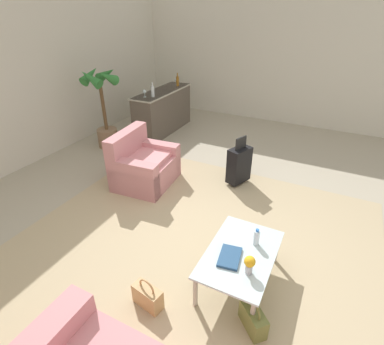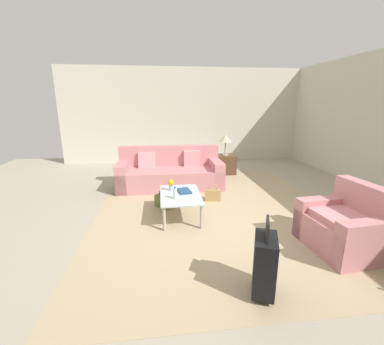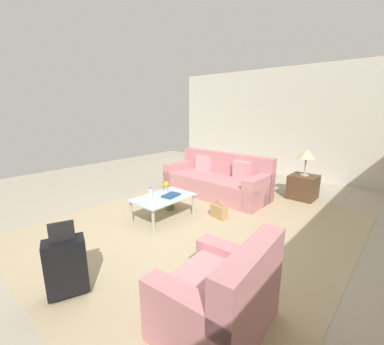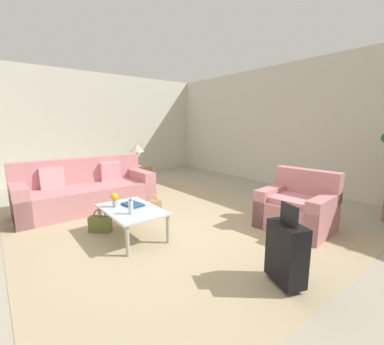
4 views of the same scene
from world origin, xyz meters
The scene contains 14 objects.
ground_plane centered at (0.00, 0.00, 0.00)m, with size 12.00×12.00×0.00m, color #A89E89.
wall_left centered at (-5.06, 0.00, 1.55)m, with size 0.12×8.00×3.10m, color beige.
area_rug centered at (-0.60, 0.20, 0.00)m, with size 5.20×4.40×0.01m, color tan.
couch centered at (-2.21, -0.60, 0.31)m, with size 1.00×2.43×0.95m.
armchair centered at (0.89, 1.67, 0.31)m, with size 1.06×0.93×0.90m.
coffee_table centered at (-0.40, -0.50, 0.37)m, with size 1.07×0.69×0.43m.
water_bottle centered at (-0.20, -0.60, 0.52)m, with size 0.06×0.06×0.20m.
coffee_table_book centered at (-0.52, -0.42, 0.44)m, with size 0.32×0.21×0.03m, color navy.
flower_vase centered at (-0.62, -0.65, 0.55)m, with size 0.11×0.11×0.21m.
side_table centered at (-3.20, 1.00, 0.26)m, with size 0.55×0.55×0.53m, color #513823.
table_lamp centered at (-3.20, 1.00, 0.99)m, with size 0.38×0.38×0.58m.
suitcase_black centered at (1.60, 0.20, 0.36)m, with size 0.45×0.35×0.85m.
handbag_tan centered at (-1.10, 0.22, 0.13)m, with size 0.20×0.34×0.36m.
handbag_olive centered at (-0.86, -0.80, 0.13)m, with size 0.32×0.33×0.36m.
Camera 2 is at (3.78, -0.82, 1.94)m, focal length 24.00 mm.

